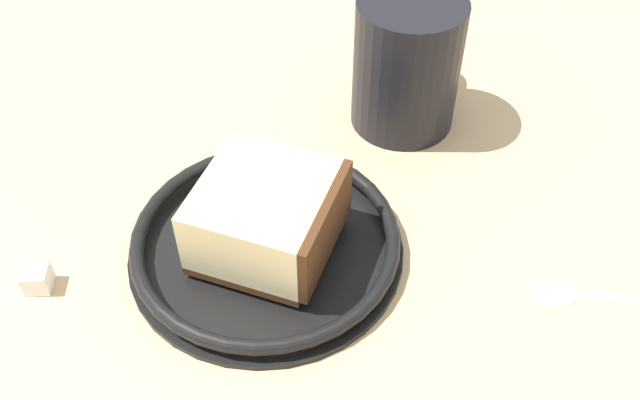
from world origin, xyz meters
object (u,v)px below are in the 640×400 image
object	(u,v)px
small_plate	(266,242)
tea_mug	(407,62)
teaspoon	(591,293)
cake_slice	(268,217)
sugar_cube	(37,279)

from	to	relation	value
small_plate	tea_mug	world-z (taller)	tea_mug
teaspoon	tea_mug	bearing A→B (deg)	121.62
small_plate	cake_slice	distance (cm)	2.57
teaspoon	sugar_cube	xyz separation A→B (cm)	(-35.36, 0.13, 0.48)
small_plate	teaspoon	xyz separation A→B (cm)	(20.95, -3.42, -0.55)
cake_slice	sugar_cube	world-z (taller)	cake_slice
small_plate	teaspoon	size ratio (longest dim) A/B	1.42
cake_slice	sugar_cube	bearing A→B (deg)	-167.67
cake_slice	small_plate	bearing A→B (deg)	161.19
tea_mug	sugar_cube	world-z (taller)	tea_mug
sugar_cube	teaspoon	bearing A→B (deg)	-0.21
small_plate	sugar_cube	size ratio (longest dim) A/B	11.14
small_plate	cake_slice	size ratio (longest dim) A/B	1.70
small_plate	tea_mug	distance (cm)	18.06
cake_slice	sugar_cube	distance (cm)	15.24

